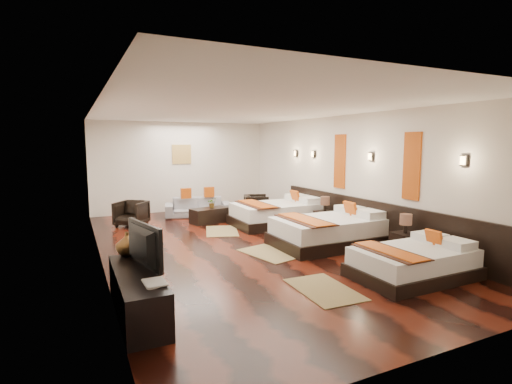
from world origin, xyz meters
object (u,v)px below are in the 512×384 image
bed_mid (330,231)px  bed_far (278,213)px  nightstand_b (325,218)px  tv (137,245)px  book (144,285)px  figurine (127,244)px  tv_console (137,293)px  armchair_left (131,214)px  sofa (198,207)px  coffee_table (210,215)px  table_plant (212,203)px  armchair_right (256,205)px  bed_near (414,262)px  nightstand_a (405,242)px

bed_mid → bed_far: (-0.00, 2.27, -0.00)m
nightstand_b → tv: (-4.89, -2.75, 0.54)m
bed_far → book: bearing=-133.0°
bed_mid → figurine: 4.31m
tv → book: size_ratio=3.07×
bed_mid → figurine: bearing=-168.0°
tv_console → armchair_left: (0.68, 5.49, 0.05)m
sofa → coffee_table: sofa is taller
sofa → table_plant: bearing=-71.7°
bed_mid → sofa: bed_mid is taller
armchair_right → bed_near: bearing=-161.7°
book → figurine: 1.35m
armchair_left → book: bearing=-58.8°
bed_near → table_plant: size_ratio=7.11×
tv → figurine: bearing=-8.3°
armchair_left → table_plant: (2.05, -0.44, 0.21)m
armchair_left → sofa: bearing=54.1°
nightstand_b → sofa: 3.87m
armchair_right → table_plant: size_ratio=2.54×
bed_far → armchair_right: bearing=88.2°
tv → sofa: tv is taller
bed_mid → nightstand_a: bearing=-60.4°
bed_near → sofa: 6.75m
bed_mid → book: size_ratio=7.31×
bed_near → coffee_table: bearing=105.6°
armchair_right → coffee_table: bearing=122.8°
nightstand_a → armchair_right: size_ratio=1.19×
figurine → nightstand_b: bearing=23.4°
armchair_right → bed_far: bearing=-163.0°
bed_near → bed_far: size_ratio=0.83×
nightstand_a → sofa: (-2.30, 5.67, -0.01)m
bed_mid → figurine: bed_mid is taller
bed_far → coffee_table: size_ratio=2.33×
figurine → armchair_right: (4.24, 4.59, -0.40)m
bed_mid → tv_console: (-4.20, -1.71, -0.03)m
bed_near → tv_console: size_ratio=1.07×
sofa → armchair_left: bearing=-150.4°
bed_far → armchair_left: bearing=156.8°
nightstand_a → tv: (-4.89, -0.19, 0.55)m
figurine → table_plant: 5.04m
armchair_right → coffee_table: armchair_right is taller
bed_near → tv: 4.24m
bed_near → bed_far: 4.48m
book → armchair_right: (4.24, 5.93, -0.25)m
table_plant → armchair_right: bearing=13.5°
armchair_right → tv_console: bearing=160.7°
sofa → coffee_table: (-0.00, -1.05, -0.08)m
figurine → tv: bearing=-85.4°
nightstand_b → tv: 5.64m
armchair_left → bed_near: bearing=-21.9°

